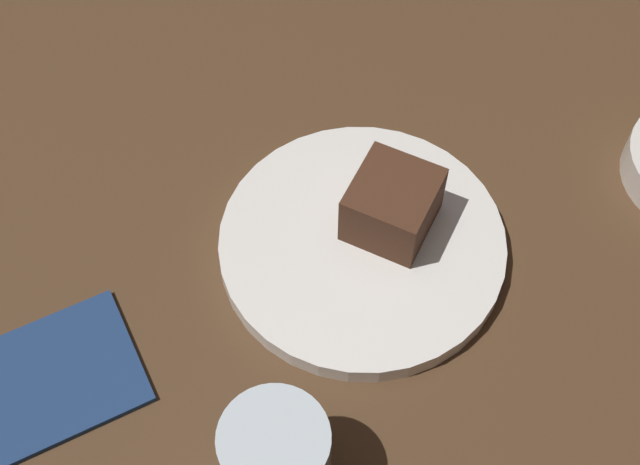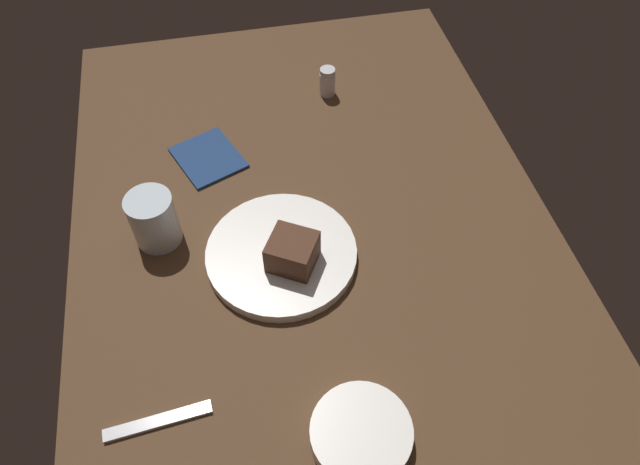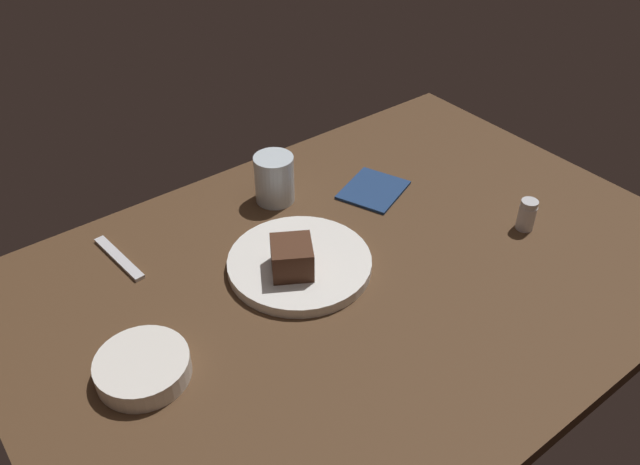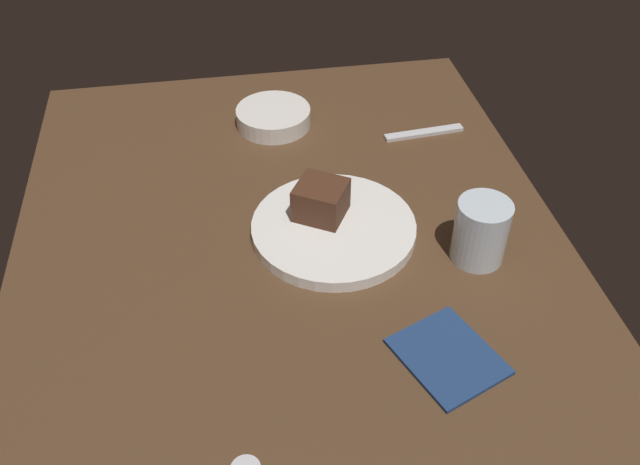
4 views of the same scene
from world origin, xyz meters
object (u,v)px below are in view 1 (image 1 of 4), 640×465
object	(u,v)px
chocolate_cake_slice	(392,205)
water_glass	(276,460)
folded_napkin	(58,376)
dessert_plate	(362,245)

from	to	relation	value
chocolate_cake_slice	water_glass	bearing A→B (deg)	-117.46
water_glass	folded_napkin	distance (cm)	20.69
chocolate_cake_slice	folded_napkin	distance (cm)	31.30
chocolate_cake_slice	folded_napkin	size ratio (longest dim) A/B	0.56
chocolate_cake_slice	folded_napkin	bearing A→B (deg)	-158.04
dessert_plate	water_glass	distance (cm)	22.08
chocolate_cake_slice	folded_napkin	xyz separation A→B (cm)	(-28.73, -11.59, -4.44)
chocolate_cake_slice	water_glass	xyz separation A→B (cm)	(-11.18, -21.52, 0.17)
water_glass	chocolate_cake_slice	bearing A→B (deg)	62.54
water_glass	folded_napkin	size ratio (longest dim) A/B	0.76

